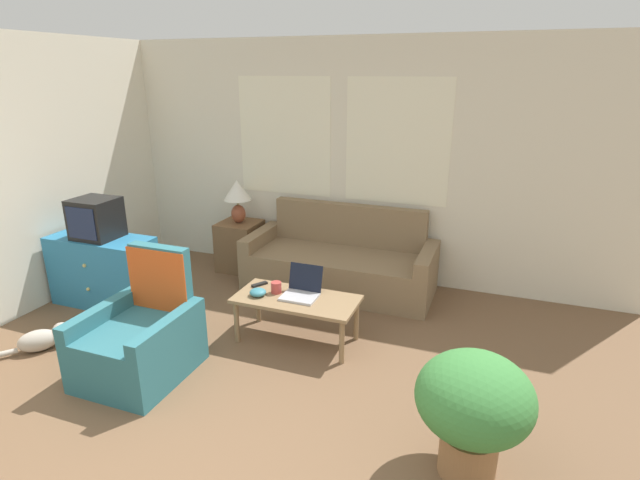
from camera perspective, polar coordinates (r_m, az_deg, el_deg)
The scene contains 15 objects.
wall_back at distance 5.55m, azimuth 2.92°, elevation 8.94°, with size 6.15×0.06×2.60m.
wall_left at distance 5.58m, azimuth -29.86°, elevation 6.46°, with size 0.05×4.42×2.60m.
couch at distance 5.42m, azimuth 2.41°, elevation -2.81°, with size 2.00×0.81×0.87m.
armchair at distance 4.18m, azimuth -19.63°, elevation -10.72°, with size 0.72×0.81×0.95m.
tv_dresser at distance 5.46m, azimuth -23.47°, elevation -3.24°, with size 1.04×0.47×0.70m.
television at distance 5.29m, azimuth -24.25°, elevation 2.27°, with size 0.40×0.38×0.39m.
side_table at distance 5.98m, azimuth -9.11°, elevation -0.65°, with size 0.45×0.45×0.58m.
table_lamp at distance 5.81m, azimuth -9.42°, elevation 5.10°, with size 0.31×0.31×0.50m.
coffee_table at distance 4.32m, azimuth -2.71°, elevation -7.17°, with size 1.06×0.50×0.41m.
laptop at distance 4.31m, azimuth -2.09°, elevation -5.67°, with size 0.30×0.30×0.25m.
cup_navy at distance 4.38m, azimuth -5.03°, elevation -5.42°, with size 0.09×0.09×0.10m.
snack_bowl at distance 4.35m, azimuth -7.12°, elevation -5.95°, with size 0.14×0.14×0.06m.
tv_remote at distance 4.56m, azimuth -6.92°, elevation -5.05°, with size 0.12×0.15×0.02m.
potted_plant at distance 3.08m, azimuth 17.15°, elevation -17.51°, with size 0.67×0.67×0.77m.
cat_black at distance 4.91m, azimuth -29.16°, elevation -9.83°, with size 0.41×0.49×0.21m.
Camera 1 is at (1.66, -1.77, 2.26)m, focal length 28.00 mm.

